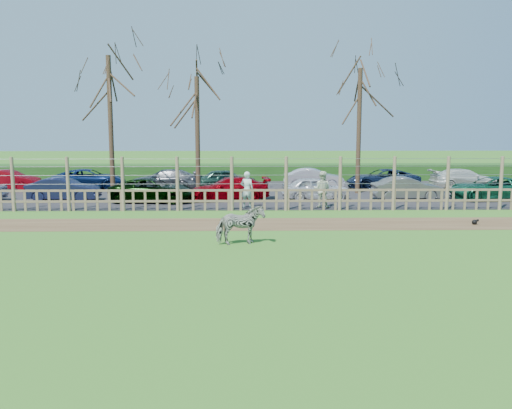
{
  "coord_description": "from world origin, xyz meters",
  "views": [
    {
      "loc": [
        0.59,
        -18.07,
        4.15
      ],
      "look_at": [
        1.0,
        2.5,
        1.1
      ],
      "focal_mm": 40.0,
      "sensor_mm": 36.0,
      "label": 1
    }
  ],
  "objects_px": {
    "tree_left": "(109,92)",
    "crow": "(475,222)",
    "car_7": "(8,180)",
    "car_11": "(314,178)",
    "zebra": "(240,225)",
    "car_3": "(229,189)",
    "tree_mid": "(197,107)",
    "car_13": "(465,179)",
    "car_1": "(63,189)",
    "tree_right": "(360,100)",
    "car_2": "(153,190)",
    "car_4": "(316,188)",
    "car_9": "(165,180)",
    "car_6": "(491,188)",
    "visitor_b": "(322,189)",
    "car_8": "(89,179)",
    "visitor_a": "(247,190)",
    "car_12": "(383,179)",
    "car_10": "(227,179)",
    "car_5": "(407,189)"
  },
  "relations": [
    {
      "from": "car_7",
      "to": "car_9",
      "type": "height_order",
      "value": "same"
    },
    {
      "from": "visitor_a",
      "to": "car_3",
      "type": "relative_size",
      "value": 0.42
    },
    {
      "from": "tree_left",
      "to": "crow",
      "type": "relative_size",
      "value": 28.15
    },
    {
      "from": "car_10",
      "to": "crow",
      "type": "bearing_deg",
      "value": -144.59
    },
    {
      "from": "tree_right",
      "to": "car_9",
      "type": "bearing_deg",
      "value": 170.68
    },
    {
      "from": "zebra",
      "to": "car_13",
      "type": "relative_size",
      "value": 0.38
    },
    {
      "from": "crow",
      "to": "car_4",
      "type": "height_order",
      "value": "car_4"
    },
    {
      "from": "car_6",
      "to": "car_9",
      "type": "relative_size",
      "value": 1.04
    },
    {
      "from": "car_13",
      "to": "car_1",
      "type": "bearing_deg",
      "value": 99.82
    },
    {
      "from": "car_2",
      "to": "car_4",
      "type": "bearing_deg",
      "value": -79.71
    },
    {
      "from": "car_13",
      "to": "car_6",
      "type": "bearing_deg",
      "value": 172.46
    },
    {
      "from": "car_4",
      "to": "car_8",
      "type": "distance_m",
      "value": 14.05
    },
    {
      "from": "tree_left",
      "to": "car_12",
      "type": "xyz_separation_m",
      "value": [
        15.39,
        3.39,
        -4.98
      ]
    },
    {
      "from": "car_1",
      "to": "car_5",
      "type": "xyz_separation_m",
      "value": [
        17.75,
        -0.03,
        0.0
      ]
    },
    {
      "from": "car_3",
      "to": "visitor_a",
      "type": "bearing_deg",
      "value": 13.16
    },
    {
      "from": "car_2",
      "to": "car_3",
      "type": "relative_size",
      "value": 1.04
    },
    {
      "from": "car_7",
      "to": "car_10",
      "type": "distance_m",
      "value": 12.87
    },
    {
      "from": "car_1",
      "to": "car_8",
      "type": "distance_m",
      "value": 5.21
    },
    {
      "from": "visitor_a",
      "to": "car_4",
      "type": "distance_m",
      "value": 4.43
    },
    {
      "from": "car_2",
      "to": "visitor_a",
      "type": "bearing_deg",
      "value": -106.63
    },
    {
      "from": "zebra",
      "to": "car_11",
      "type": "xyz_separation_m",
      "value": [
        4.36,
        15.67,
        -0.03
      ]
    },
    {
      "from": "tree_right",
      "to": "zebra",
      "type": "bearing_deg",
      "value": -116.31
    },
    {
      "from": "tree_right",
      "to": "car_2",
      "type": "bearing_deg",
      "value": -163.22
    },
    {
      "from": "zebra",
      "to": "visitor_a",
      "type": "distance_m",
      "value": 7.92
    },
    {
      "from": "tree_right",
      "to": "car_8",
      "type": "xyz_separation_m",
      "value": [
        -15.81,
        2.33,
        -4.6
      ]
    },
    {
      "from": "visitor_b",
      "to": "car_8",
      "type": "relative_size",
      "value": 0.4
    },
    {
      "from": "car_11",
      "to": "zebra",
      "type": "bearing_deg",
      "value": 165.74
    },
    {
      "from": "car_3",
      "to": "tree_mid",
      "type": "bearing_deg",
      "value": -148.33
    },
    {
      "from": "tree_left",
      "to": "car_6",
      "type": "height_order",
      "value": "tree_left"
    },
    {
      "from": "tree_mid",
      "to": "car_4",
      "type": "bearing_deg",
      "value": -19.94
    },
    {
      "from": "car_8",
      "to": "visitor_a",
      "type": "bearing_deg",
      "value": -136.51
    },
    {
      "from": "crow",
      "to": "car_12",
      "type": "height_order",
      "value": "car_12"
    },
    {
      "from": "car_4",
      "to": "zebra",
      "type": "bearing_deg",
      "value": 156.51
    },
    {
      "from": "zebra",
      "to": "tree_right",
      "type": "bearing_deg",
      "value": -41.27
    },
    {
      "from": "tree_left",
      "to": "zebra",
      "type": "xyz_separation_m",
      "value": [
        6.93,
        -11.78,
        -4.95
      ]
    },
    {
      "from": "visitor_b",
      "to": "crow",
      "type": "height_order",
      "value": "visitor_b"
    },
    {
      "from": "tree_left",
      "to": "car_7",
      "type": "bearing_deg",
      "value": 155.36
    },
    {
      "from": "car_9",
      "to": "car_2",
      "type": "bearing_deg",
      "value": 3.33
    },
    {
      "from": "car_3",
      "to": "car_10",
      "type": "xyz_separation_m",
      "value": [
        -0.3,
        4.87,
        0.0
      ]
    },
    {
      "from": "car_2",
      "to": "car_9",
      "type": "relative_size",
      "value": 1.04
    },
    {
      "from": "visitor_b",
      "to": "crow",
      "type": "relative_size",
      "value": 6.17
    },
    {
      "from": "car_10",
      "to": "car_12",
      "type": "relative_size",
      "value": 0.82
    },
    {
      "from": "car_7",
      "to": "car_11",
      "type": "xyz_separation_m",
      "value": [
        18.15,
        0.74,
        0.0
      ]
    },
    {
      "from": "crow",
      "to": "car_13",
      "type": "bearing_deg",
      "value": 70.84
    },
    {
      "from": "car_9",
      "to": "car_13",
      "type": "height_order",
      "value": "same"
    },
    {
      "from": "car_8",
      "to": "visitor_b",
      "type": "bearing_deg",
      "value": -127.85
    },
    {
      "from": "car_4",
      "to": "car_8",
      "type": "bearing_deg",
      "value": 65.31
    },
    {
      "from": "car_7",
      "to": "crow",
      "type": "bearing_deg",
      "value": -113.0
    },
    {
      "from": "tree_mid",
      "to": "car_4",
      "type": "relative_size",
      "value": 1.94
    },
    {
      "from": "crow",
      "to": "car_1",
      "type": "height_order",
      "value": "car_1"
    }
  ]
}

